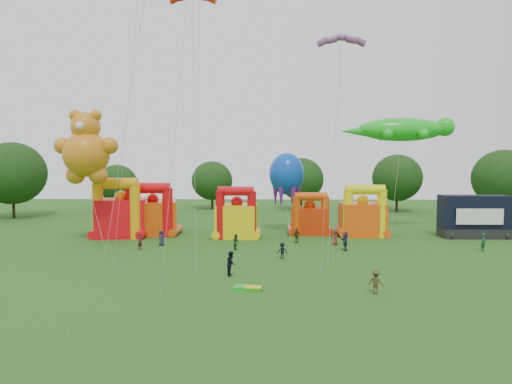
{
  "coord_description": "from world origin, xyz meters",
  "views": [
    {
      "loc": [
        1.95,
        -26.8,
        9.19
      ],
      "look_at": [
        0.85,
        18.0,
        6.05
      ],
      "focal_mm": 32.0,
      "sensor_mm": 36.0,
      "label": 1
    }
  ],
  "objects_px": {
    "octopus_kite": "(287,180)",
    "spectator_0": "(162,238)",
    "bouncy_castle_0": "(120,215)",
    "spectator_4": "(297,236)",
    "stage_trailer": "(474,217)",
    "gecko_kite": "(398,167)",
    "bouncy_castle_2": "(237,218)",
    "teddy_bear_kite": "(90,173)"
  },
  "relations": [
    {
      "from": "gecko_kite",
      "to": "octopus_kite",
      "type": "distance_m",
      "value": 13.81
    },
    {
      "from": "stage_trailer",
      "to": "spectator_4",
      "type": "bearing_deg",
      "value": -168.84
    },
    {
      "from": "stage_trailer",
      "to": "teddy_bear_kite",
      "type": "distance_m",
      "value": 44.46
    },
    {
      "from": "stage_trailer",
      "to": "teddy_bear_kite",
      "type": "bearing_deg",
      "value": -172.46
    },
    {
      "from": "bouncy_castle_0",
      "to": "bouncy_castle_2",
      "type": "xyz_separation_m",
      "value": [
        13.95,
        -0.18,
        -0.35
      ]
    },
    {
      "from": "teddy_bear_kite",
      "to": "spectator_0",
      "type": "distance_m",
      "value": 10.41
    },
    {
      "from": "stage_trailer",
      "to": "octopus_kite",
      "type": "bearing_deg",
      "value": 171.55
    },
    {
      "from": "gecko_kite",
      "to": "spectator_4",
      "type": "relative_size",
      "value": 9.04
    },
    {
      "from": "teddy_bear_kite",
      "to": "gecko_kite",
      "type": "bearing_deg",
      "value": 12.96
    },
    {
      "from": "octopus_kite",
      "to": "teddy_bear_kite",
      "type": "bearing_deg",
      "value": -157.24
    },
    {
      "from": "stage_trailer",
      "to": "spectator_0",
      "type": "bearing_deg",
      "value": -170.39
    },
    {
      "from": "gecko_kite",
      "to": "spectator_0",
      "type": "relative_size",
      "value": 8.85
    },
    {
      "from": "octopus_kite",
      "to": "spectator_0",
      "type": "bearing_deg",
      "value": -145.93
    },
    {
      "from": "teddy_bear_kite",
      "to": "spectator_4",
      "type": "relative_size",
      "value": 9.06
    },
    {
      "from": "bouncy_castle_0",
      "to": "spectator_4",
      "type": "relative_size",
      "value": 4.38
    },
    {
      "from": "stage_trailer",
      "to": "spectator_4",
      "type": "relative_size",
      "value": 4.82
    },
    {
      "from": "spectator_4",
      "to": "gecko_kite",
      "type": "bearing_deg",
      "value": 175.2
    },
    {
      "from": "teddy_bear_kite",
      "to": "spectator_4",
      "type": "bearing_deg",
      "value": 4.04
    },
    {
      "from": "teddy_bear_kite",
      "to": "spectator_0",
      "type": "xyz_separation_m",
      "value": [
        7.76,
        -0.31,
        -6.93
      ]
    },
    {
      "from": "spectator_0",
      "to": "spectator_4",
      "type": "bearing_deg",
      "value": 30.59
    },
    {
      "from": "bouncy_castle_2",
      "to": "teddy_bear_kite",
      "type": "xyz_separation_m",
      "value": [
        -15.53,
        -4.88,
        5.42
      ]
    },
    {
      "from": "gecko_kite",
      "to": "spectator_4",
      "type": "distance_m",
      "value": 16.29
    },
    {
      "from": "bouncy_castle_2",
      "to": "stage_trailer",
      "type": "distance_m",
      "value": 28.25
    },
    {
      "from": "octopus_kite",
      "to": "spectator_4",
      "type": "bearing_deg",
      "value": -83.84
    },
    {
      "from": "bouncy_castle_0",
      "to": "bouncy_castle_2",
      "type": "relative_size",
      "value": 1.16
    },
    {
      "from": "bouncy_castle_0",
      "to": "gecko_kite",
      "type": "relative_size",
      "value": 0.49
    },
    {
      "from": "bouncy_castle_0",
      "to": "spectator_0",
      "type": "xyz_separation_m",
      "value": [
        6.18,
        -5.37,
        -1.87
      ]
    },
    {
      "from": "gecko_kite",
      "to": "octopus_kite",
      "type": "xyz_separation_m",
      "value": [
        -13.66,
        0.95,
        -1.75
      ]
    },
    {
      "from": "stage_trailer",
      "to": "spectator_4",
      "type": "xyz_separation_m",
      "value": [
        -21.31,
        -4.2,
        -1.63
      ]
    },
    {
      "from": "stage_trailer",
      "to": "gecko_kite",
      "type": "relative_size",
      "value": 0.53
    },
    {
      "from": "bouncy_castle_0",
      "to": "octopus_kite",
      "type": "relative_size",
      "value": 0.7
    },
    {
      "from": "bouncy_castle_2",
      "to": "stage_trailer",
      "type": "relative_size",
      "value": 0.78
    },
    {
      "from": "teddy_bear_kite",
      "to": "gecko_kite",
      "type": "relative_size",
      "value": 1.0
    },
    {
      "from": "spectator_0",
      "to": "octopus_kite",
      "type": "bearing_deg",
      "value": 57.31
    },
    {
      "from": "bouncy_castle_0",
      "to": "spectator_4",
      "type": "distance_m",
      "value": 21.24
    },
    {
      "from": "bouncy_castle_0",
      "to": "spectator_4",
      "type": "xyz_separation_m",
      "value": [
        20.87,
        -3.47,
        -1.88
      ]
    },
    {
      "from": "octopus_kite",
      "to": "spectator_0",
      "type": "height_order",
      "value": "octopus_kite"
    },
    {
      "from": "bouncy_castle_0",
      "to": "spectator_4",
      "type": "bearing_deg",
      "value": -9.45
    },
    {
      "from": "stage_trailer",
      "to": "octopus_kite",
      "type": "height_order",
      "value": "octopus_kite"
    },
    {
      "from": "spectator_0",
      "to": "spectator_4",
      "type": "relative_size",
      "value": 1.02
    },
    {
      "from": "bouncy_castle_2",
      "to": "octopus_kite",
      "type": "relative_size",
      "value": 0.6
    },
    {
      "from": "octopus_kite",
      "to": "bouncy_castle_2",
      "type": "bearing_deg",
      "value": -145.51
    }
  ]
}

